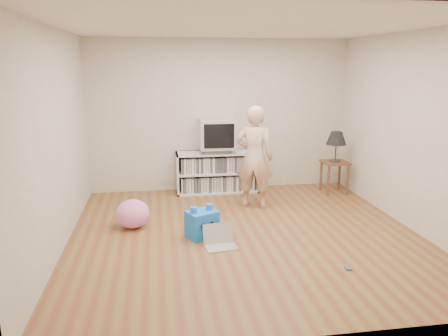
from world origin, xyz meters
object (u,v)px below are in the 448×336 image
person (254,157)px  plush_blue (202,224)px  crt_tv (217,134)px  laptop (220,240)px  side_table (335,169)px  media_unit (217,172)px  table_lamp (336,139)px  dvd_deck (217,150)px  plush_pink (133,214)px

person → plush_blue: person is taller
crt_tv → laptop: (-0.30, -2.33, -0.95)m
person → laptop: (-0.74, -1.41, -0.72)m
person → laptop: bearing=86.2°
side_table → laptop: size_ratio=1.32×
media_unit → laptop: (-0.30, -2.35, -0.28)m
media_unit → plush_blue: bearing=-103.2°
side_table → table_lamp: 0.53m
media_unit → table_lamp: size_ratio=2.72×
media_unit → dvd_deck: (-0.00, -0.02, 0.39)m
side_table → laptop: side_table is taller
table_lamp → plush_blue: bearing=-146.2°
dvd_deck → table_lamp: size_ratio=0.87×
crt_tv → plush_pink: (-1.37, -1.54, -0.83)m
plush_pink → person: bearing=18.7°
side_table → table_lamp: size_ratio=1.07×
plush_blue → laptop: bearing=-84.8°
crt_tv → table_lamp: 2.02m
dvd_deck → crt_tv: crt_tv is taller
crt_tv → table_lamp: (1.98, -0.37, -0.08)m
table_lamp → plush_blue: 3.06m
person → plush_blue: size_ratio=3.50×
table_lamp → plush_blue: (-2.46, -1.65, -0.76)m
side_table → plush_pink: side_table is taller
dvd_deck → plush_blue: dvd_deck is taller
media_unit → laptop: bearing=-97.1°
dvd_deck → laptop: bearing=-97.2°
crt_tv → side_table: (1.98, -0.37, -0.60)m
plush_pink → laptop: bearing=-36.6°
laptop → plush_pink: bearing=135.4°
laptop → table_lamp: bearing=32.8°
laptop → media_unit: bearing=74.8°
side_table → laptop: 3.03m
plush_blue → crt_tv: bearing=51.9°
media_unit → crt_tv: crt_tv is taller
media_unit → plush_pink: bearing=-131.4°
dvd_deck → plush_pink: size_ratio=0.99×
dvd_deck → laptop: (-0.30, -2.34, -0.66)m
table_lamp → person: person is taller
plush_blue → media_unit: bearing=52.0°
laptop → plush_pink: plush_pink is taller
crt_tv → plush_blue: 2.24m
dvd_deck → laptop: 2.45m
side_table → dvd_deck: bearing=169.4°
dvd_deck → table_lamp: 2.03m
crt_tv → laptop: size_ratio=1.44×
plush_blue → dvd_deck: bearing=51.9°
dvd_deck → laptop: size_ratio=1.08×
laptop → plush_blue: bearing=111.9°
laptop → plush_blue: plush_blue is taller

